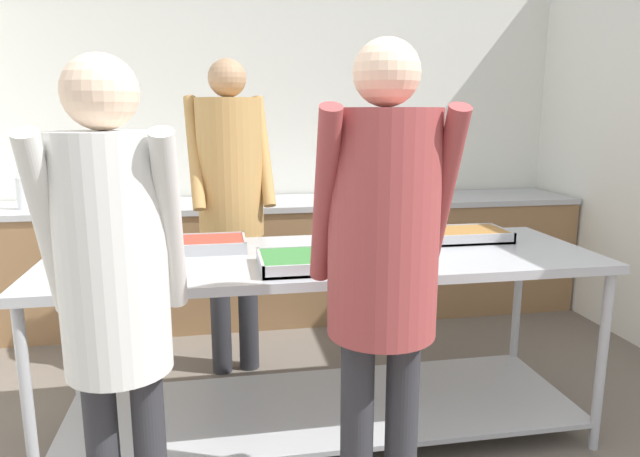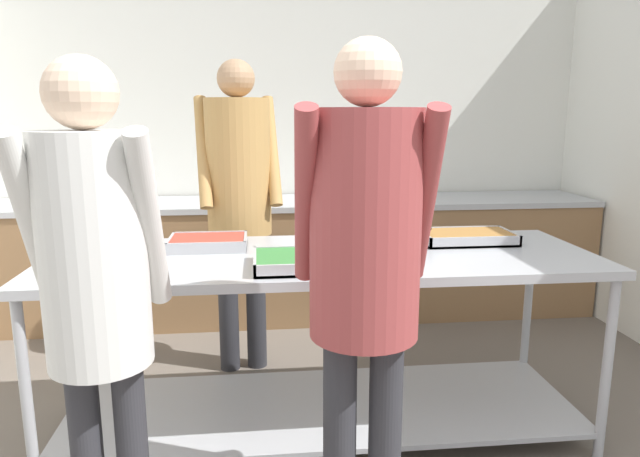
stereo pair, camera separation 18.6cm
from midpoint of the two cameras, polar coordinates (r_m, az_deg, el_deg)
wall_rear at (r=4.53m, az=-5.86°, el=9.01°), size 4.63×0.06×2.65m
back_counter at (r=4.30m, az=-5.22°, el=-3.02°), size 4.47×0.65×0.88m
serving_counter at (r=2.69m, az=-1.62°, el=-8.52°), size 2.49×0.84×0.88m
plate_stack at (r=2.78m, az=-20.00°, el=-1.91°), size 0.22×0.22×0.05m
serving_tray_greens at (r=2.75m, az=-13.19°, el=-1.60°), size 0.37×0.26×0.05m
serving_tray_roast at (r=2.38m, az=-3.96°, el=-3.35°), size 0.37×0.32×0.05m
sauce_pan at (r=2.78m, az=3.75°, el=-0.65°), size 0.39×0.25×0.09m
serving_tray_vegetables at (r=2.95m, az=12.23°, el=-0.67°), size 0.45×0.27×0.05m
guest_serving_left at (r=1.80m, az=-22.75°, el=-4.48°), size 0.40×0.32×1.68m
guest_serving_right at (r=1.85m, az=3.44°, el=-2.23°), size 0.47×0.36×1.75m
cook_behind_counter at (r=3.28m, az=-10.56°, el=4.37°), size 0.50×0.40×1.81m
water_bottle at (r=4.32m, az=-28.79°, el=3.52°), size 0.07×0.07×0.31m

